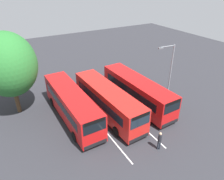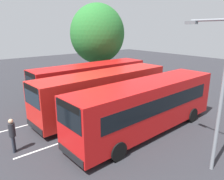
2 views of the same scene
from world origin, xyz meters
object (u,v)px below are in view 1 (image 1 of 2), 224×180
(street_lamp, at_px, (170,68))
(depot_tree, at_px, (8,65))
(bus_far_left, at_px, (72,104))
(pedestrian, at_px, (160,139))
(bus_center_right, at_px, (137,91))
(bus_center_left, at_px, (108,101))

(street_lamp, relative_size, depot_tree, 0.75)
(bus_far_left, relative_size, street_lamp, 1.64)
(pedestrian, bearing_deg, bus_center_right, 7.19)
(depot_tree, bearing_deg, bus_center_right, 66.99)
(bus_center_right, height_order, depot_tree, depot_tree)
(bus_center_right, bearing_deg, pedestrian, -22.82)
(bus_far_left, height_order, bus_center_left, same)
(bus_far_left, bearing_deg, bus_center_left, 70.06)
(pedestrian, bearing_deg, bus_center_left, 38.60)
(bus_center_left, bearing_deg, bus_center_right, 90.69)
(bus_center_left, relative_size, street_lamp, 1.64)
(bus_center_right, relative_size, street_lamp, 1.64)
(bus_far_left, distance_m, bus_center_right, 7.47)
(street_lamp, distance_m, depot_tree, 17.27)
(bus_center_left, height_order, bus_center_right, same)
(depot_tree, bearing_deg, street_lamp, 71.02)
(bus_far_left, height_order, depot_tree, depot_tree)
(bus_center_right, xyz_separation_m, pedestrian, (6.95, -2.67, -0.63))
(pedestrian, height_order, street_lamp, street_lamp)
(bus_center_right, relative_size, depot_tree, 1.23)
(bus_center_left, xyz_separation_m, street_lamp, (0.25, 8.08, 2.08))
(depot_tree, bearing_deg, pedestrian, 37.92)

